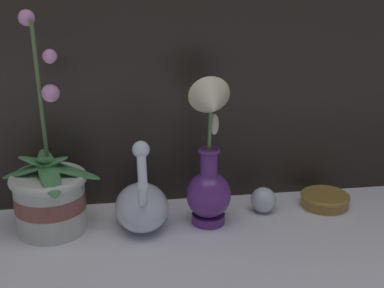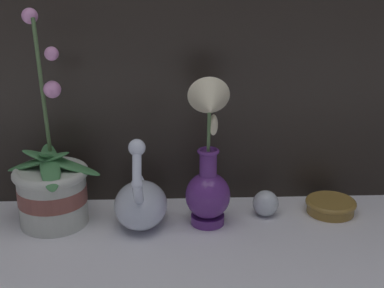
{
  "view_description": "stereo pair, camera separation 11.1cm",
  "coord_description": "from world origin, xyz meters",
  "px_view_note": "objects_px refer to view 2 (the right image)",
  "views": [
    {
      "loc": [
        -0.15,
        -0.93,
        0.55
      ],
      "look_at": [
        0.0,
        0.11,
        0.17
      ],
      "focal_mm": 50.0,
      "sensor_mm": 36.0,
      "label": 1
    },
    {
      "loc": [
        -0.04,
        -0.94,
        0.55
      ],
      "look_at": [
        0.0,
        0.11,
        0.17
      ],
      "focal_mm": 50.0,
      "sensor_mm": 36.0,
      "label": 2
    }
  ],
  "objects_px": {
    "glass_sphere": "(266,203)",
    "amber_dish": "(331,205)",
    "blue_vase": "(208,170)",
    "orchid_potted_plant": "(52,187)",
    "swan_figurine": "(141,201)"
  },
  "relations": [
    {
      "from": "glass_sphere",
      "to": "amber_dish",
      "type": "xyz_separation_m",
      "value": [
        0.15,
        0.01,
        -0.01
      ]
    },
    {
      "from": "blue_vase",
      "to": "amber_dish",
      "type": "height_order",
      "value": "blue_vase"
    },
    {
      "from": "orchid_potted_plant",
      "to": "swan_figurine",
      "type": "bearing_deg",
      "value": -4.2
    },
    {
      "from": "orchid_potted_plant",
      "to": "glass_sphere",
      "type": "bearing_deg",
      "value": 2.14
    },
    {
      "from": "orchid_potted_plant",
      "to": "blue_vase",
      "type": "distance_m",
      "value": 0.33
    },
    {
      "from": "orchid_potted_plant",
      "to": "glass_sphere",
      "type": "xyz_separation_m",
      "value": [
        0.46,
        0.02,
        -0.05
      ]
    },
    {
      "from": "swan_figurine",
      "to": "amber_dish",
      "type": "xyz_separation_m",
      "value": [
        0.42,
        0.04,
        -0.04
      ]
    },
    {
      "from": "orchid_potted_plant",
      "to": "amber_dish",
      "type": "xyz_separation_m",
      "value": [
        0.61,
        0.02,
        -0.06
      ]
    },
    {
      "from": "orchid_potted_plant",
      "to": "blue_vase",
      "type": "bearing_deg",
      "value": -3.9
    },
    {
      "from": "swan_figurine",
      "to": "blue_vase",
      "type": "relative_size",
      "value": 0.66
    },
    {
      "from": "blue_vase",
      "to": "amber_dish",
      "type": "relative_size",
      "value": 2.86
    },
    {
      "from": "blue_vase",
      "to": "glass_sphere",
      "type": "xyz_separation_m",
      "value": [
        0.13,
        0.04,
        -0.1
      ]
    },
    {
      "from": "orchid_potted_plant",
      "to": "blue_vase",
      "type": "height_order",
      "value": "orchid_potted_plant"
    },
    {
      "from": "swan_figurine",
      "to": "glass_sphere",
      "type": "xyz_separation_m",
      "value": [
        0.27,
        0.03,
        -0.02
      ]
    },
    {
      "from": "swan_figurine",
      "to": "blue_vase",
      "type": "bearing_deg",
      "value": -3.51
    }
  ]
}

